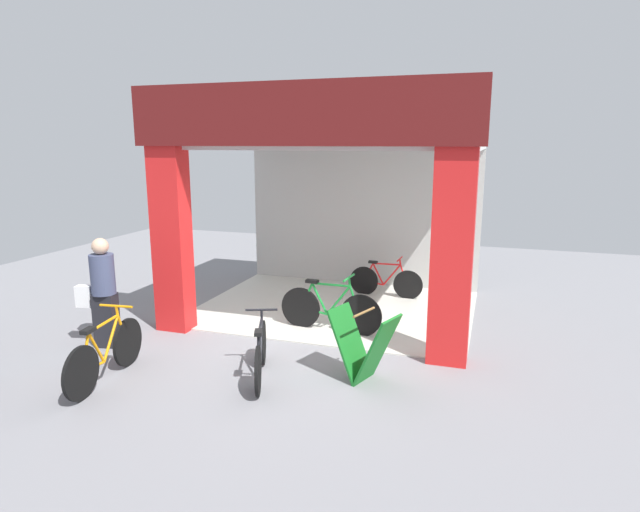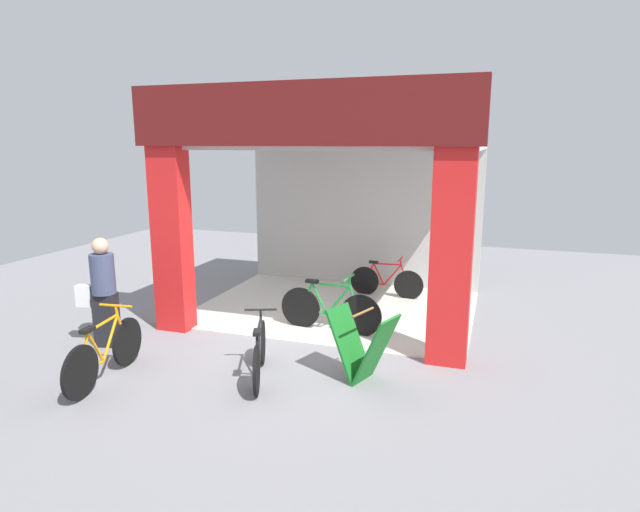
# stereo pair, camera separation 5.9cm
# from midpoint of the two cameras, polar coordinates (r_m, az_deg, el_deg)

# --- Properties ---
(ground_plane) EXTENTS (17.58, 17.58, 0.00)m
(ground_plane) POSITION_cam_midpoint_polar(r_m,az_deg,el_deg) (8.05, -2.30, -9.34)
(ground_plane) COLOR gray
(ground_plane) RESTS_ON ground
(shop_facade) EXTENTS (4.99, 4.00, 3.74)m
(shop_facade) POSITION_cam_midpoint_polar(r_m,az_deg,el_deg) (9.17, 1.37, 5.91)
(shop_facade) COLOR beige
(shop_facade) RESTS_ON ground
(bicycle_inside_0) EXTENTS (1.69, 0.46, 0.93)m
(bicycle_inside_0) POSITION_cam_midpoint_polar(r_m,az_deg,el_deg) (8.41, 0.85, -5.71)
(bicycle_inside_0) COLOR black
(bicycle_inside_0) RESTS_ON ground
(bicycle_inside_1) EXTENTS (1.44, 0.39, 0.79)m
(bicycle_inside_1) POSITION_cam_midpoint_polar(r_m,az_deg,el_deg) (10.37, 6.86, -2.69)
(bicycle_inside_1) COLOR black
(bicycle_inside_1) RESTS_ON ground
(bicycle_parked_0) EXTENTS (0.58, 1.43, 0.83)m
(bicycle_parked_0) POSITION_cam_midpoint_polar(r_m,az_deg,el_deg) (6.87, -6.61, -10.31)
(bicycle_parked_0) COLOR black
(bicycle_parked_0) RESTS_ON ground
(bicycle_parked_1) EXTENTS (0.45, 1.64, 0.91)m
(bicycle_parked_1) POSITION_cam_midpoint_polar(r_m,az_deg,el_deg) (7.25, -22.19, -9.68)
(bicycle_parked_1) COLOR black
(bicycle_parked_1) RESTS_ON ground
(sandwich_board_sign) EXTENTS (0.93, 0.70, 0.92)m
(sandwich_board_sign) POSITION_cam_midpoint_polar(r_m,az_deg,el_deg) (6.73, 4.42, -9.60)
(sandwich_board_sign) COLOR #197226
(sandwich_board_sign) RESTS_ON ground
(pedestrian_1) EXTENTS (0.63, 0.41, 1.61)m
(pedestrian_1) POSITION_cam_midpoint_polar(r_m,az_deg,el_deg) (8.34, -22.43, -3.52)
(pedestrian_1) COLOR black
(pedestrian_1) RESTS_ON ground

